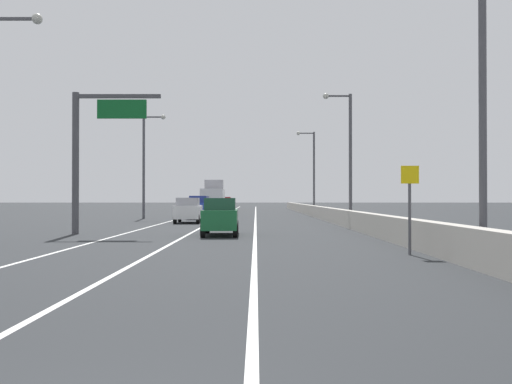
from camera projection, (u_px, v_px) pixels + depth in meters
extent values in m
plane|color=#26282B|center=(244.00, 214.00, 67.92)|extent=(320.00, 320.00, 0.00)
cube|color=silver|center=(190.00, 216.00, 58.94)|extent=(0.16, 130.00, 0.00)
cube|color=silver|center=(223.00, 216.00, 58.93)|extent=(0.16, 130.00, 0.00)
cube|color=silver|center=(257.00, 216.00, 58.92)|extent=(0.16, 130.00, 0.00)
cube|color=#B2ADA3|center=(335.00, 215.00, 43.92)|extent=(0.60, 120.00, 1.10)
cylinder|color=#47474C|center=(77.00, 163.00, 29.80)|extent=(0.36, 0.36, 7.50)
cube|color=#47474C|center=(119.00, 96.00, 29.83)|extent=(4.50, 0.20, 0.20)
cube|color=#0C5923|center=(123.00, 109.00, 29.71)|extent=(2.60, 0.10, 1.00)
cylinder|color=#4C4C51|center=(411.00, 219.00, 18.94)|extent=(0.10, 0.10, 2.40)
cube|color=yellow|center=(411.00, 175.00, 18.92)|extent=(0.60, 0.04, 0.60)
cylinder|color=#4C4C51|center=(484.00, 106.00, 17.44)|extent=(0.24, 0.24, 9.54)
cylinder|color=#4C4C51|center=(352.00, 159.00, 41.26)|extent=(0.24, 0.24, 9.54)
cube|color=#4C4C51|center=(339.00, 96.00, 41.31)|extent=(1.80, 0.12, 0.12)
sphere|color=beige|center=(327.00, 96.00, 41.31)|extent=(0.44, 0.44, 0.44)
cylinder|color=#4C4C51|center=(315.00, 173.00, 65.08)|extent=(0.24, 0.24, 9.54)
cube|color=#4C4C51|center=(307.00, 133.00, 65.13)|extent=(1.80, 0.12, 0.12)
sphere|color=beige|center=(299.00, 133.00, 65.13)|extent=(0.44, 0.44, 0.44)
cube|color=#4C4C51|center=(17.00, 19.00, 23.52)|extent=(1.80, 0.12, 0.12)
sphere|color=beige|center=(38.00, 19.00, 23.52)|extent=(0.44, 0.44, 0.44)
cylinder|color=#4C4C51|center=(145.00, 167.00, 52.06)|extent=(0.24, 0.24, 9.54)
cube|color=#4C4C51|center=(155.00, 117.00, 52.10)|extent=(1.80, 0.12, 0.12)
sphere|color=beige|center=(164.00, 117.00, 52.10)|extent=(0.44, 0.44, 0.44)
cube|color=white|center=(190.00, 212.00, 43.33)|extent=(1.98, 4.31, 0.99)
cube|color=#96969E|center=(189.00, 202.00, 42.92)|extent=(1.69, 1.96, 0.60)
cylinder|color=black|center=(181.00, 218.00, 44.99)|extent=(0.24, 0.69, 0.68)
cylinder|color=black|center=(202.00, 218.00, 45.03)|extent=(0.24, 0.69, 0.68)
cylinder|color=black|center=(176.00, 219.00, 41.63)|extent=(0.24, 0.69, 0.68)
cylinder|color=black|center=(199.00, 219.00, 41.67)|extent=(0.24, 0.69, 0.68)
cube|color=gold|center=(204.00, 205.00, 82.87)|extent=(2.04, 4.50, 1.06)
cube|color=olive|center=(204.00, 199.00, 82.43)|extent=(1.73, 2.05, 0.60)
cylinder|color=black|center=(199.00, 208.00, 84.60)|extent=(0.24, 0.69, 0.68)
cylinder|color=black|center=(210.00, 208.00, 84.66)|extent=(0.24, 0.69, 0.68)
cylinder|color=black|center=(197.00, 209.00, 81.07)|extent=(0.24, 0.69, 0.68)
cylinder|color=black|center=(209.00, 209.00, 81.13)|extent=(0.24, 0.69, 0.68)
cube|color=#B7B7BC|center=(210.00, 204.00, 94.68)|extent=(1.97, 4.83, 0.98)
cube|color=gray|center=(210.00, 200.00, 94.21)|extent=(1.69, 2.19, 0.60)
cylinder|color=black|center=(206.00, 207.00, 96.61)|extent=(0.23, 0.68, 0.68)
cylinder|color=black|center=(216.00, 207.00, 96.64)|extent=(0.23, 0.68, 0.68)
cylinder|color=black|center=(204.00, 207.00, 92.71)|extent=(0.23, 0.68, 0.68)
cylinder|color=black|center=(215.00, 207.00, 92.74)|extent=(0.23, 0.68, 0.68)
cube|color=#1E389E|center=(201.00, 209.00, 51.49)|extent=(1.88, 4.75, 1.16)
cube|color=navy|center=(200.00, 199.00, 51.03)|extent=(1.60, 2.16, 0.60)
cylinder|color=black|center=(195.00, 214.00, 53.41)|extent=(0.24, 0.69, 0.68)
cylinder|color=black|center=(212.00, 214.00, 53.36)|extent=(0.24, 0.69, 0.68)
cylinder|color=black|center=(189.00, 216.00, 49.61)|extent=(0.24, 0.69, 0.68)
cylinder|color=black|center=(207.00, 216.00, 49.56)|extent=(0.24, 0.69, 0.68)
cube|color=#196033|center=(222.00, 219.00, 28.92)|extent=(1.81, 4.36, 0.97)
cube|color=#1C4633|center=(221.00, 204.00, 28.50)|extent=(1.56, 1.98, 0.60)
cylinder|color=black|center=(209.00, 227.00, 30.62)|extent=(0.23, 0.68, 0.68)
cylinder|color=black|center=(237.00, 227.00, 30.64)|extent=(0.23, 0.68, 0.68)
cylinder|color=black|center=(204.00, 231.00, 27.19)|extent=(0.23, 0.68, 0.68)
cylinder|color=black|center=(236.00, 231.00, 27.21)|extent=(0.23, 0.68, 0.68)
cube|color=red|center=(227.00, 204.00, 90.77)|extent=(1.83, 4.18, 1.12)
cube|color=maroon|center=(227.00, 199.00, 90.36)|extent=(1.60, 1.89, 0.60)
cylinder|color=black|center=(222.00, 207.00, 92.39)|extent=(0.23, 0.68, 0.68)
cylinder|color=black|center=(232.00, 207.00, 92.40)|extent=(0.23, 0.68, 0.68)
cylinder|color=black|center=(221.00, 208.00, 89.12)|extent=(0.23, 0.68, 0.68)
cylinder|color=black|center=(232.00, 208.00, 89.13)|extent=(0.23, 0.68, 0.68)
cube|color=silver|center=(214.00, 200.00, 63.54)|extent=(2.67, 9.21, 2.39)
cube|color=gray|center=(215.00, 185.00, 65.57)|extent=(2.17, 2.07, 1.10)
cylinder|color=black|center=(206.00, 210.00, 67.36)|extent=(0.25, 1.01, 1.00)
cylinder|color=black|center=(225.00, 210.00, 67.43)|extent=(0.25, 1.01, 1.00)
cylinder|color=black|center=(202.00, 211.00, 59.63)|extent=(0.25, 1.01, 1.00)
cylinder|color=black|center=(223.00, 211.00, 59.69)|extent=(0.25, 1.01, 1.00)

